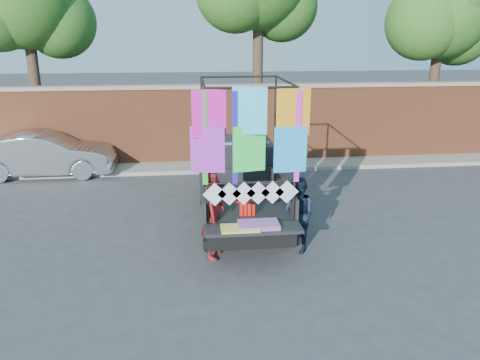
{
  "coord_description": "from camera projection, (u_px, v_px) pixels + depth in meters",
  "views": [
    {
      "loc": [
        -1.41,
        -8.29,
        4.22
      ],
      "look_at": [
        -0.48,
        0.25,
        1.5
      ],
      "focal_mm": 35.0,
      "sensor_mm": 36.0,
      "label": 1
    }
  ],
  "objects": [
    {
      "name": "ground",
      "position": [
        265.0,
        255.0,
        9.27
      ],
      "size": [
        90.0,
        90.0,
        0.0
      ],
      "primitive_type": "plane",
      "color": "#38383A",
      "rests_on": "ground"
    },
    {
      "name": "curb",
      "position": [
        235.0,
        166.0,
        15.23
      ],
      "size": [
        30.0,
        1.2,
        0.12
      ],
      "primitive_type": "cube",
      "color": "gray",
      "rests_on": "ground"
    },
    {
      "name": "tree_left",
      "position": [
        25.0,
        2.0,
        14.76
      ],
      "size": [
        4.2,
        3.3,
        7.05
      ],
      "color": "#38281C",
      "rests_on": "ground"
    },
    {
      "name": "man",
      "position": [
        298.0,
        215.0,
        9.24
      ],
      "size": [
        0.82,
        0.91,
        1.53
      ],
      "primitive_type": "imported",
      "rotation": [
        0.0,
        0.0,
        -1.17
      ],
      "color": "black",
      "rests_on": "ground"
    },
    {
      "name": "woman",
      "position": [
        213.0,
        213.0,
        8.95
      ],
      "size": [
        0.56,
        0.74,
        1.81
      ],
      "primitive_type": "imported",
      "rotation": [
        0.0,
        0.0,
        1.36
      ],
      "color": "maroon",
      "rests_on": "ground"
    },
    {
      "name": "streamer_bundle",
      "position": [
        251.0,
        209.0,
        9.04
      ],
      "size": [
        0.92,
        0.23,
        0.64
      ],
      "color": "red",
      "rests_on": "ground"
    },
    {
      "name": "pickup_truck",
      "position": [
        237.0,
        179.0,
        11.3
      ],
      "size": [
        2.1,
        5.28,
        3.32
      ],
      "color": "black",
      "rests_on": "ground"
    },
    {
      "name": "sedan",
      "position": [
        46.0,
        154.0,
        14.21
      ],
      "size": [
        4.08,
        1.45,
        1.34
      ],
      "primitive_type": "imported",
      "rotation": [
        0.0,
        0.0,
        1.58
      ],
      "color": "#ADB0B5",
      "rests_on": "ground"
    },
    {
      "name": "brick_wall",
      "position": [
        232.0,
        124.0,
        15.51
      ],
      "size": [
        30.0,
        0.45,
        2.61
      ],
      "color": "#974D2B",
      "rests_on": "ground"
    },
    {
      "name": "tree_right",
      "position": [
        443.0,
        16.0,
        16.31
      ],
      "size": [
        4.2,
        3.3,
        6.62
      ],
      "color": "#38281C",
      "rests_on": "ground"
    }
  ]
}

